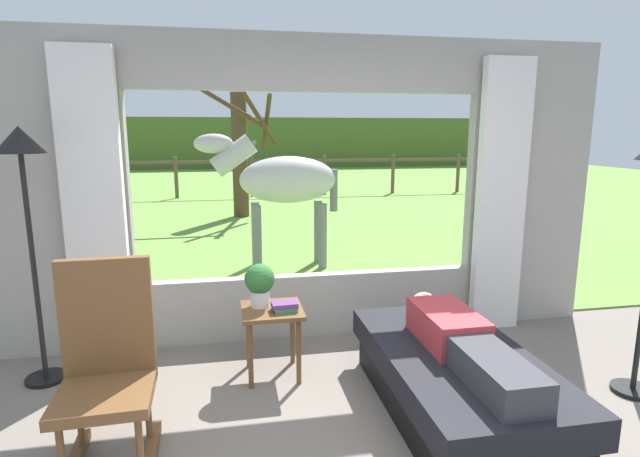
{
  "coord_description": "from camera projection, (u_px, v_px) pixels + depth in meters",
  "views": [
    {
      "loc": [
        -0.69,
        -1.88,
        1.79
      ],
      "look_at": [
        0.0,
        1.8,
        1.05
      ],
      "focal_mm": 27.92,
      "sensor_mm": 36.0,
      "label": 1
    }
  ],
  "objects": [
    {
      "name": "back_wall_with_window",
      "position": [
        310.0,
        195.0,
        4.22
      ],
      "size": [
        5.2,
        0.12,
        2.55
      ],
      "color": "#9E998E",
      "rests_on": "ground_plane"
    },
    {
      "name": "curtain_panel_left",
      "position": [
        94.0,
        209.0,
        3.79
      ],
      "size": [
        0.44,
        0.1,
        2.4
      ],
      "primitive_type": "cube",
      "color": "silver",
      "rests_on": "ground_plane"
    },
    {
      "name": "curtain_panel_right",
      "position": [
        501.0,
        198.0,
        4.4
      ],
      "size": [
        0.44,
        0.1,
        2.4
      ],
      "primitive_type": "cube",
      "color": "silver",
      "rests_on": "ground_plane"
    },
    {
      "name": "outdoor_pasture_lawn",
      "position": [
        250.0,
        191.0,
        14.97
      ],
      "size": [
        36.0,
        21.68,
        0.02
      ],
      "primitive_type": "cube",
      "color": "olive",
      "rests_on": "ground_plane"
    },
    {
      "name": "distant_hill_ridge",
      "position": [
        240.0,
        143.0,
        24.22
      ],
      "size": [
        36.0,
        2.0,
        2.4
      ],
      "primitive_type": "cube",
      "color": "#4A6028",
      "rests_on": "ground_plane"
    },
    {
      "name": "recliner_sofa",
      "position": [
        454.0,
        381.0,
        3.17
      ],
      "size": [
        0.9,
        1.7,
        0.42
      ],
      "rotation": [
        0.0,
        0.0,
        0.0
      ],
      "color": "black",
      "rests_on": "ground_plane"
    },
    {
      "name": "reclining_person",
      "position": [
        461.0,
        340.0,
        3.06
      ],
      "size": [
        0.34,
        1.43,
        0.22
      ],
      "rotation": [
        0.0,
        0.0,
        0.0
      ],
      "color": "#B23338",
      "rests_on": "recliner_sofa"
    },
    {
      "name": "rocking_chair",
      "position": [
        107.0,
        367.0,
        2.65
      ],
      "size": [
        0.5,
        0.7,
        1.12
      ],
      "rotation": [
        0.0,
        0.0,
        0.04
      ],
      "color": "brown",
      "rests_on": "ground_plane"
    },
    {
      "name": "side_table",
      "position": [
        272.0,
        321.0,
        3.63
      ],
      "size": [
        0.44,
        0.44,
        0.52
      ],
      "color": "brown",
      "rests_on": "ground_plane"
    },
    {
      "name": "potted_plant",
      "position": [
        260.0,
        282.0,
        3.62
      ],
      "size": [
        0.22,
        0.22,
        0.32
      ],
      "color": "silver",
      "rests_on": "side_table"
    },
    {
      "name": "book_stack",
      "position": [
        285.0,
        307.0,
        3.56
      ],
      "size": [
        0.19,
        0.16,
        0.06
      ],
      "color": "#337247",
      "rests_on": "side_table"
    },
    {
      "name": "floor_lamp_left",
      "position": [
        23.0,
        179.0,
        3.35
      ],
      "size": [
        0.32,
        0.32,
        1.82
      ],
      "color": "black",
      "rests_on": "ground_plane"
    },
    {
      "name": "horse",
      "position": [
        282.0,
        181.0,
        6.36
      ],
      "size": [
        1.81,
        0.56,
        1.73
      ],
      "rotation": [
        0.0,
        0.0,
        1.57
      ],
      "color": "#B2B2AD",
      "rests_on": "outdoor_pasture_lawn"
    },
    {
      "name": "pasture_tree",
      "position": [
        241.0,
        151.0,
        10.16
      ],
      "size": [
        1.65,
        1.46,
        2.66
      ],
      "color": "#4C3823",
      "rests_on": "outdoor_pasture_lawn"
    },
    {
      "name": "pasture_fence_line",
      "position": [
        252.0,
        170.0,
        13.47
      ],
      "size": [
        16.1,
        0.1,
        1.1
      ],
      "color": "brown",
      "rests_on": "outdoor_pasture_lawn"
    }
  ]
}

